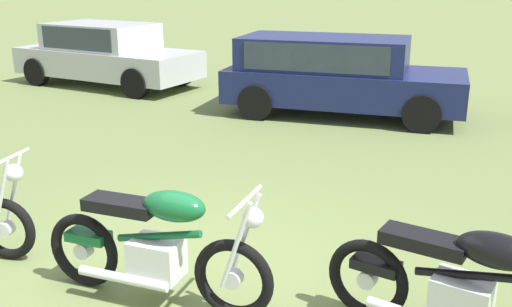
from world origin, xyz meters
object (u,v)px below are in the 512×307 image
at_px(car_silver, 105,51).
at_px(car_navy, 334,70).
at_px(motorcycle_black, 464,288).
at_px(motorcycle_green, 156,246).

distance_m(car_silver, car_navy, 5.72).
bearing_deg(motorcycle_black, car_navy, 123.11).
bearing_deg(motorcycle_black, car_silver, 149.53).
relative_size(car_silver, car_navy, 1.04).
height_order(car_silver, car_navy, same).
xyz_separation_m(motorcycle_green, motorcycle_black, (2.30, 0.26, -0.01)).
xyz_separation_m(motorcycle_green, car_silver, (-6.00, 7.67, 0.31)).
height_order(motorcycle_green, motorcycle_black, same).
height_order(motorcycle_green, car_silver, car_silver).
bearing_deg(car_silver, motorcycle_green, -44.79).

